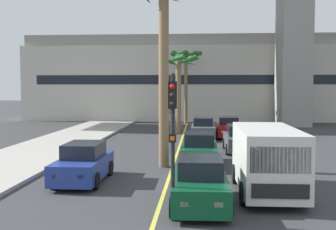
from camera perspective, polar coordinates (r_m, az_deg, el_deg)
The scene contains 15 objects.
sidewalk_left at distance 21.55m, azimuth -21.46°, elevation -6.48°, with size 4.80×80.00×0.15m, color #ADA89E.
lane_stripe_center at distance 27.39m, azimuth 1.54°, elevation -4.21°, with size 0.14×56.00×0.01m, color #DBCC4C.
pier_building_backdrop at distance 49.88m, azimuth 2.77°, elevation 4.81°, with size 36.93×8.04×9.50m.
car_queue_front at distance 20.90m, azimuth 4.22°, elevation -4.75°, with size 1.88×4.12×1.56m.
car_queue_second at distance 13.85m, azimuth 4.31°, elevation -9.18°, with size 1.89×4.13×1.56m.
car_queue_third at distance 17.62m, azimuth -11.26°, elevation -6.42°, with size 1.85×4.11×1.56m.
car_queue_fourth at distance 32.41m, azimuth 8.09°, elevation -1.72°, with size 1.92×4.14×1.56m.
car_queue_fifth at distance 31.38m, azimuth 4.74°, elevation -1.87°, with size 1.88×4.12×1.56m.
car_queue_sixth at distance 25.44m, azimuth 9.61°, elevation -3.25°, with size 1.87×4.12×1.56m.
delivery_van at distance 15.65m, azimuth 13.06°, elevation -5.65°, with size 2.17×5.25×2.36m.
traffic_light_median_near at distance 11.93m, azimuth 0.63°, elevation -1.57°, with size 0.24×0.37×4.20m.
traffic_light_median_far at distance 24.75m, azimuth 0.44°, elevation 1.24°, with size 0.24×0.37×4.20m.
palm_tree_near_median at distance 20.35m, azimuth -0.63°, elevation 12.27°, with size 3.63×3.65×8.88m.
palm_tree_mid_median at distance 43.61m, azimuth 2.43°, elevation 7.01°, with size 3.37×3.38×7.51m.
palm_tree_far_median at distance 34.38m, azimuth 1.42°, elevation 5.76°, with size 3.14×3.25×6.46m.
Camera 1 is at (1.26, -3.09, 3.84)m, focal length 45.55 mm.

